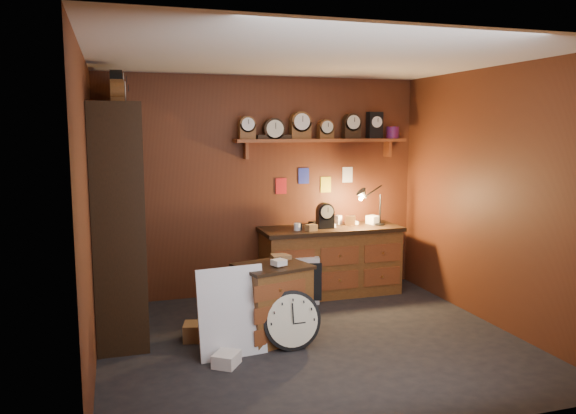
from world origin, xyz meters
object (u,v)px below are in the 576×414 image
(big_round_clock, at_px, (292,320))
(low_cabinet, at_px, (273,299))
(shelving_unit, at_px, (115,209))
(workbench, at_px, (331,257))

(big_round_clock, bearing_deg, low_cabinet, 109.85)
(big_round_clock, bearing_deg, shelving_unit, 145.38)
(workbench, bearing_deg, shelving_unit, -169.06)
(low_cabinet, xyz_separation_m, big_round_clock, (0.10, -0.29, -0.13))
(workbench, distance_m, low_cabinet, 1.70)
(shelving_unit, relative_size, big_round_clock, 4.58)
(shelving_unit, height_order, workbench, shelving_unit)
(workbench, height_order, low_cabinet, workbench)
(workbench, bearing_deg, big_round_clock, -122.83)
(shelving_unit, distance_m, big_round_clock, 2.12)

